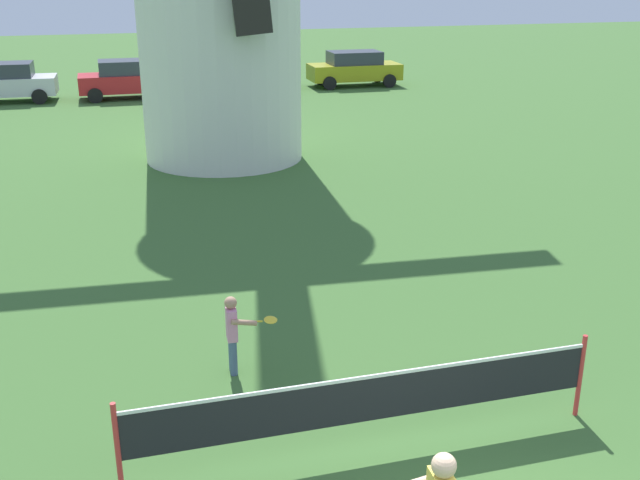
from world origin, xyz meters
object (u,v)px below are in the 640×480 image
object	(u,v)px
parked_car_silver	(5,82)
parked_car_green	(243,72)
tennis_net	(368,399)
player_far	(234,330)
parked_car_red	(127,79)
parked_car_mustard	(354,68)

from	to	relation	value
parked_car_silver	parked_car_green	xyz separation A→B (m)	(9.73, 0.28, 0.00)
tennis_net	parked_car_silver	bearing A→B (deg)	103.86
tennis_net	player_far	xyz separation A→B (m)	(-1.16, 2.18, -0.04)
parked_car_red	parked_car_mustard	distance (m)	10.14
parked_car_silver	player_far	bearing A→B (deg)	-77.55
parked_car_silver	parked_car_red	xyz separation A→B (m)	(4.75, -0.37, -0.00)
parked_car_green	parked_car_mustard	distance (m)	5.14
tennis_net	player_far	bearing A→B (deg)	117.94
tennis_net	parked_car_green	distance (m)	26.54
parked_car_silver	parked_car_red	size ratio (longest dim) A/B	1.03
tennis_net	parked_car_green	world-z (taller)	parked_car_green
player_far	parked_car_red	distance (m)	23.50
tennis_net	parked_car_silver	size ratio (longest dim) A/B	1.40
parked_car_green	player_far	bearing A→B (deg)	-100.46
player_far	parked_car_green	world-z (taller)	parked_car_green
parked_car_silver	parked_car_mustard	xyz separation A→B (m)	(14.87, 0.26, 0.00)
player_far	parked_car_silver	distance (m)	24.44
parked_car_green	parked_car_silver	bearing A→B (deg)	-178.36
parked_car_mustard	parked_car_silver	bearing A→B (deg)	-179.01
parked_car_silver	parked_car_green	size ratio (longest dim) A/B	0.93
player_far	parked_car_green	bearing A→B (deg)	79.54
player_far	parked_car_red	bearing A→B (deg)	91.28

